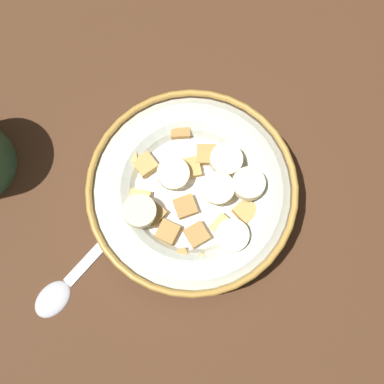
% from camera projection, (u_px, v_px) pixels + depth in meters
% --- Properties ---
extents(ground_plane, '(1.18, 1.18, 0.02)m').
position_uv_depth(ground_plane, '(192.00, 201.00, 0.50)').
color(ground_plane, '#472B19').
extents(cereal_bowl, '(0.19, 0.19, 0.06)m').
position_uv_depth(cereal_bowl, '(192.00, 193.00, 0.46)').
color(cereal_bowl, beige).
rests_on(cereal_bowl, ground_plane).
extents(spoon, '(0.06, 0.13, 0.01)m').
position_uv_depth(spoon, '(67.00, 283.00, 0.46)').
color(spoon, '#B7B7BC').
rests_on(spoon, ground_plane).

